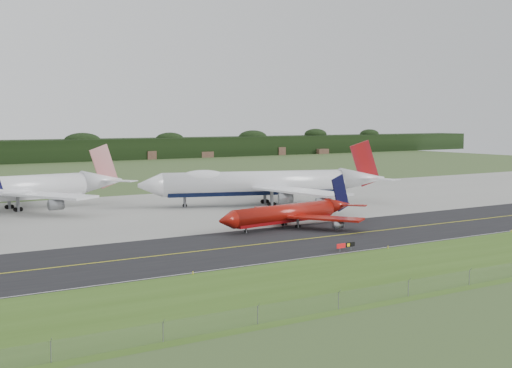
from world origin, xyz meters
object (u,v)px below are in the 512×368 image
(jet_ba_747, at_px, (263,183))
(taxiway_sign, at_px, (346,245))
(jet_star_tail, at_px, (12,189))
(jet_red_737, at_px, (291,213))

(jet_ba_747, relative_size, taxiway_sign, 15.90)
(jet_star_tail, relative_size, taxiway_sign, 14.61)
(jet_ba_747, xyz_separation_m, jet_red_737, (-16.32, -35.93, -3.04))
(jet_ba_747, height_order, jet_star_tail, jet_ba_747)
(jet_red_737, relative_size, taxiway_sign, 9.22)
(jet_ba_747, distance_m, taxiway_sign, 69.41)
(jet_red_737, xyz_separation_m, jet_star_tail, (-44.37, 61.66, 2.56))
(taxiway_sign, bearing_deg, jet_ba_747, 69.12)
(jet_red_737, distance_m, jet_star_tail, 76.01)
(jet_ba_747, relative_size, jet_star_tail, 1.09)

